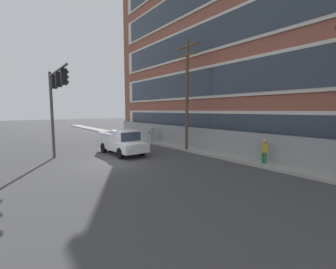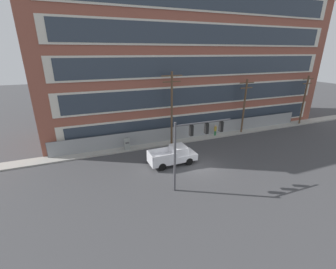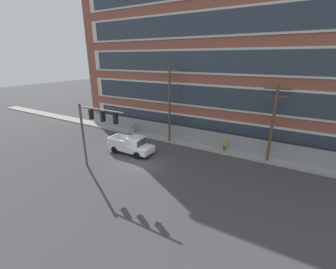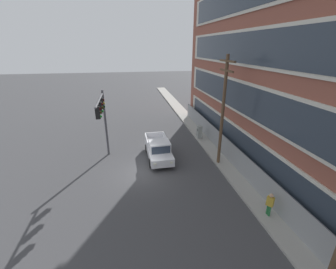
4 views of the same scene
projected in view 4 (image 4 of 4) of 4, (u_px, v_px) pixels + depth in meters
The scene contains 8 objects.
ground_plane at pixel (142, 174), 18.46m from camera, with size 160.00×160.00×0.00m, color #424244.
sidewalk_building_side at pixel (227, 165), 19.66m from camera, with size 80.00×1.91×0.16m, color #9E9B93.
chain_link_fence at pixel (253, 175), 16.43m from camera, with size 36.80×0.06×2.00m.
traffic_signal_mast at pixel (102, 114), 18.71m from camera, with size 5.26×0.43×6.22m.
pickup_truck_white at pixel (158, 150), 20.60m from camera, with size 5.25×2.15×1.97m.
utility_pole_near_corner at pixel (223, 108), 18.19m from camera, with size 2.65×0.26×9.25m.
electrical_cabinet at pixel (199, 132), 25.12m from camera, with size 0.65×0.47×1.60m.
pedestrian_near_cabinet at pixel (270, 204), 13.46m from camera, with size 0.46×0.43×1.69m.
Camera 4 is at (16.12, -0.71, 9.77)m, focal length 24.00 mm.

